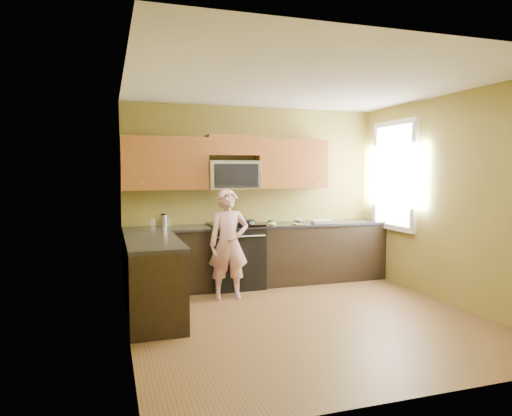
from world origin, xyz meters
name	(u,v)px	position (x,y,z in m)	size (l,w,h in m)	color
floor	(306,318)	(0.00, 0.00, 0.00)	(4.00, 4.00, 0.00)	brown
ceiling	(308,83)	(0.00, 0.00, 2.70)	(4.00, 4.00, 0.00)	white
wall_back	(254,195)	(0.00, 2.00, 1.35)	(4.00, 4.00, 0.00)	olive
wall_front	(420,221)	(0.00, -2.00, 1.35)	(4.00, 4.00, 0.00)	olive
wall_left	(126,207)	(-2.00, 0.00, 1.35)	(4.00, 4.00, 0.00)	olive
wall_right	(451,200)	(2.00, 0.00, 1.35)	(4.00, 4.00, 0.00)	olive
cabinet_back_run	(260,256)	(0.00, 1.70, 0.44)	(4.00, 0.60, 0.88)	black
cabinet_left_run	(153,280)	(-1.70, 0.60, 0.44)	(0.60, 1.60, 0.88)	black
countertop_back	(261,226)	(0.00, 1.69, 0.90)	(4.00, 0.62, 0.04)	black
countertop_left	(153,241)	(-1.69, 0.60, 0.90)	(0.62, 1.60, 0.04)	black
stove	(235,255)	(-0.40, 1.68, 0.47)	(0.76, 0.65, 0.95)	black
microwave	(233,189)	(-0.40, 1.80, 1.45)	(0.76, 0.40, 0.42)	silver
upper_cab_left	(165,190)	(-1.39, 1.83, 1.45)	(1.22, 0.33, 0.75)	brown
upper_cab_right	(291,188)	(0.54, 1.83, 1.45)	(1.12, 0.33, 0.75)	brown
upper_cab_over_mw	(232,145)	(-0.40, 1.83, 2.10)	(0.76, 0.33, 0.30)	brown
window	(394,176)	(1.98, 1.20, 1.65)	(0.06, 1.06, 1.66)	white
woman	(229,244)	(-0.65, 1.12, 0.74)	(0.54, 0.35, 1.48)	#D2696C
frying_pan	(245,224)	(-0.29, 1.53, 0.95)	(0.29, 0.50, 0.07)	black
butter_tub	(271,226)	(0.10, 1.48, 0.92)	(0.13, 0.13, 0.09)	yellow
toast_slice	(297,224)	(0.51, 1.52, 0.93)	(0.11, 0.11, 0.01)	#B27F47
napkin_a	(272,224)	(0.09, 1.45, 0.95)	(0.11, 0.12, 0.06)	silver
napkin_b	(298,220)	(0.64, 1.77, 0.95)	(0.12, 0.13, 0.07)	silver
dish_towel	(322,222)	(0.93, 1.52, 0.95)	(0.30, 0.24, 0.05)	silver
travel_mug	(164,226)	(-1.41, 1.87, 0.92)	(0.09, 0.09, 0.19)	silver
glass_a	(153,223)	(-1.58, 1.77, 0.98)	(0.07, 0.07, 0.12)	silver
glass_c	(168,222)	(-1.36, 1.89, 0.98)	(0.07, 0.07, 0.12)	silver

